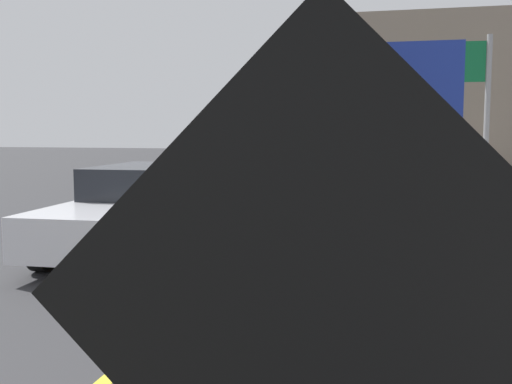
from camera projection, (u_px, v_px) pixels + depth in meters
name	position (u px, v px, depth m)	size (l,w,h in m)	color
lane_center_stripe	(127.00, 362.00, 5.09)	(0.14, 36.00, 0.01)	yellow
roadwork_sign	(320.00, 327.00, 1.54)	(1.63, 0.07, 2.33)	#593819
arrow_board_trailer	(307.00, 244.00, 7.84)	(1.60, 1.84, 2.70)	orange
box_truck	(385.00, 141.00, 11.82)	(2.52, 7.07, 3.21)	black
pickup_car	(148.00, 208.00, 9.83)	(2.08, 5.12, 1.38)	silver
highway_guide_sign	(463.00, 85.00, 19.47)	(2.79, 0.24, 5.00)	gray
far_building_block	(471.00, 99.00, 27.39)	(12.16, 8.42, 6.68)	gray
traffic_cone_mid_lane	(320.00, 316.00, 5.31)	(0.36, 0.36, 0.68)	black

